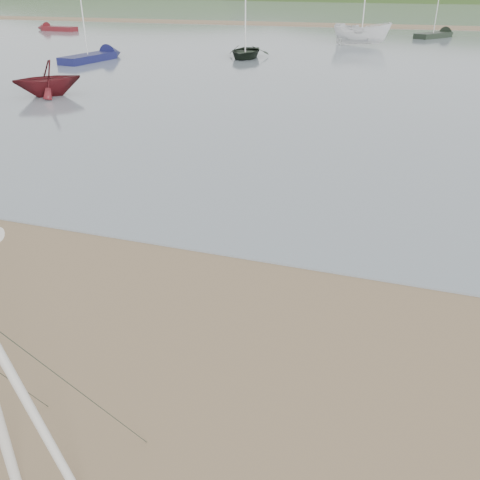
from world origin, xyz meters
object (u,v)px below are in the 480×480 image
(dinghy_red_far, at_px, (51,28))
(sailboat_dark_mid, at_px, (441,34))
(boat_red, at_px, (44,62))
(boat_white, at_px, (363,14))
(boat_dark, at_px, (245,27))
(sailboat_blue_near, at_px, (102,55))

(dinghy_red_far, xyz_separation_m, sailboat_dark_mid, (44.22, 5.96, 0.01))
(boat_red, height_order, boat_white, boat_white)
(boat_dark, relative_size, boat_red, 1.35)
(boat_dark, relative_size, dinghy_red_far, 0.74)
(boat_white, bearing_deg, sailboat_blue_near, 140.00)
(boat_white, relative_size, sailboat_dark_mid, 0.83)
(boat_white, bearing_deg, boat_dark, 155.76)
(sailboat_dark_mid, bearing_deg, dinghy_red_far, -172.33)
(dinghy_red_far, relative_size, sailboat_dark_mid, 0.94)
(boat_red, relative_size, sailboat_blue_near, 0.51)
(boat_dark, bearing_deg, boat_red, -111.80)
(dinghy_red_far, bearing_deg, boat_red, -53.18)
(dinghy_red_far, bearing_deg, sailboat_blue_near, -45.97)
(boat_dark, xyz_separation_m, dinghy_red_far, (-29.94, 16.78, -1.91))
(boat_white, bearing_deg, dinghy_red_far, 89.59)
(boat_red, bearing_deg, boat_white, 109.53)
(boat_dark, distance_m, boat_red, 17.50)
(dinghy_red_far, bearing_deg, sailboat_dark_mid, 7.67)
(sailboat_dark_mid, bearing_deg, boat_white, -122.58)
(boat_red, bearing_deg, dinghy_red_far, 169.16)
(boat_red, height_order, sailboat_dark_mid, sailboat_dark_mid)
(boat_dark, height_order, sailboat_dark_mid, sailboat_dark_mid)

